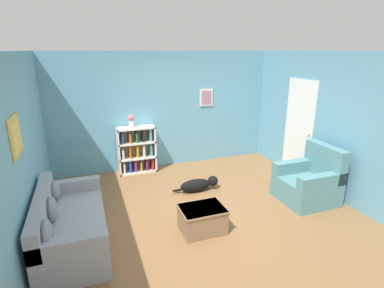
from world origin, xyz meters
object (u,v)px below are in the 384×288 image
at_px(coffee_table, 202,218).
at_px(dog, 199,185).
at_px(recliner_chair, 309,182).
at_px(vase, 131,120).
at_px(couch, 69,226).
at_px(bookshelf, 137,150).

relative_size(coffee_table, dog, 0.72).
distance_m(recliner_chair, vase, 3.73).
height_order(coffee_table, dog, coffee_table).
bearing_deg(dog, coffee_table, -108.74).
height_order(couch, recliner_chair, recliner_chair).
xyz_separation_m(recliner_chair, coffee_table, (-2.17, -0.25, -0.15)).
relative_size(couch, recliner_chair, 1.80).
xyz_separation_m(coffee_table, dog, (0.42, 1.25, -0.07)).
distance_m(bookshelf, vase, 0.70).
height_order(couch, bookshelf, bookshelf).
relative_size(bookshelf, vase, 3.73).
xyz_separation_m(recliner_chair, dog, (-1.74, 1.00, -0.22)).
xyz_separation_m(bookshelf, coffee_table, (0.51, -2.64, -0.29)).
bearing_deg(vase, couch, -118.71).
bearing_deg(dog, vase, 126.40).
bearing_deg(bookshelf, couch, -120.06).
distance_m(bookshelf, coffee_table, 2.71).
bearing_deg(recliner_chair, couch, 179.36).
bearing_deg(couch, recliner_chair, -0.64).
bearing_deg(recliner_chair, vase, 139.25).
distance_m(couch, coffee_table, 1.89).
bearing_deg(couch, dog, 22.67).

